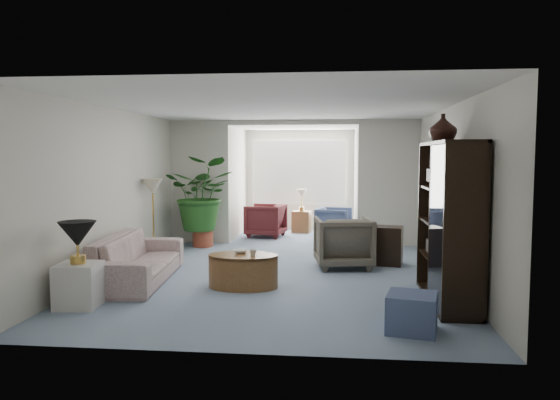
# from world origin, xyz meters

# --- Properties ---
(floor) EXTENTS (6.00, 6.00, 0.00)m
(floor) POSITION_xyz_m (0.00, 0.00, 0.00)
(floor) COLOR #7F95A7
(floor) RESTS_ON ground
(sunroom_floor) EXTENTS (2.60, 2.60, 0.00)m
(sunroom_floor) POSITION_xyz_m (0.00, 4.10, 0.00)
(sunroom_floor) COLOR #7F95A7
(sunroom_floor) RESTS_ON ground
(back_pier_left) EXTENTS (1.20, 0.12, 2.50)m
(back_pier_left) POSITION_xyz_m (-1.90, 3.00, 1.25)
(back_pier_left) COLOR beige
(back_pier_left) RESTS_ON ground
(back_pier_right) EXTENTS (1.20, 0.12, 2.50)m
(back_pier_right) POSITION_xyz_m (1.90, 3.00, 1.25)
(back_pier_right) COLOR beige
(back_pier_right) RESTS_ON ground
(back_header) EXTENTS (2.60, 0.12, 0.10)m
(back_header) POSITION_xyz_m (0.00, 3.00, 2.45)
(back_header) COLOR beige
(back_header) RESTS_ON back_pier_left
(window_pane) EXTENTS (2.20, 0.02, 1.50)m
(window_pane) POSITION_xyz_m (0.00, 5.18, 1.40)
(window_pane) COLOR white
(window_blinds) EXTENTS (2.20, 0.02, 1.50)m
(window_blinds) POSITION_xyz_m (0.00, 5.15, 1.40)
(window_blinds) COLOR white
(framed_picture) EXTENTS (0.04, 0.50, 0.40)m
(framed_picture) POSITION_xyz_m (2.46, -0.10, 1.70)
(framed_picture) COLOR beige
(sofa) EXTENTS (1.07, 2.32, 0.66)m
(sofa) POSITION_xyz_m (-1.95, -0.36, 0.33)
(sofa) COLOR beige
(sofa) RESTS_ON ground
(end_table) EXTENTS (0.51, 0.51, 0.52)m
(end_table) POSITION_xyz_m (-2.15, -1.71, 0.26)
(end_table) COLOR silver
(end_table) RESTS_ON ground
(table_lamp) EXTENTS (0.44, 0.44, 0.30)m
(table_lamp) POSITION_xyz_m (-2.15, -1.71, 0.87)
(table_lamp) COLOR black
(table_lamp) RESTS_ON end_table
(floor_lamp) EXTENTS (0.36, 0.36, 0.28)m
(floor_lamp) POSITION_xyz_m (-2.32, 1.40, 1.25)
(floor_lamp) COLOR beige
(floor_lamp) RESTS_ON ground
(coffee_table) EXTENTS (1.21, 1.21, 0.45)m
(coffee_table) POSITION_xyz_m (-0.38, -0.57, 0.23)
(coffee_table) COLOR brown
(coffee_table) RESTS_ON ground
(coffee_bowl) EXTENTS (0.25, 0.25, 0.05)m
(coffee_bowl) POSITION_xyz_m (-0.43, -0.47, 0.47)
(coffee_bowl) COLOR white
(coffee_bowl) RESTS_ON coffee_table
(coffee_cup) EXTENTS (0.12, 0.12, 0.09)m
(coffee_cup) POSITION_xyz_m (-0.23, -0.67, 0.49)
(coffee_cup) COLOR beige
(coffee_cup) RESTS_ON coffee_table
(wingback_chair) EXTENTS (0.99, 1.01, 0.82)m
(wingback_chair) POSITION_xyz_m (0.99, 0.88, 0.41)
(wingback_chair) COLOR #6A6454
(wingback_chair) RESTS_ON ground
(side_table_dark) EXTENTS (0.60, 0.52, 0.63)m
(side_table_dark) POSITION_xyz_m (1.69, 1.18, 0.32)
(side_table_dark) COLOR black
(side_table_dark) RESTS_ON ground
(entertainment_cabinet) EXTENTS (0.47, 1.76, 1.96)m
(entertainment_cabinet) POSITION_xyz_m (2.23, -1.02, 0.98)
(entertainment_cabinet) COLOR black
(entertainment_cabinet) RESTS_ON ground
(cabinet_urn) EXTENTS (0.35, 0.35, 0.37)m
(cabinet_urn) POSITION_xyz_m (2.23, -0.52, 2.14)
(cabinet_urn) COLOR black
(cabinet_urn) RESTS_ON entertainment_cabinet
(ottoman) EXTENTS (0.58, 0.58, 0.39)m
(ottoman) POSITION_xyz_m (1.64, -2.21, 0.19)
(ottoman) COLOR #4E5B86
(ottoman) RESTS_ON ground
(plant_pot) EXTENTS (0.40, 0.40, 0.32)m
(plant_pot) POSITION_xyz_m (-1.74, 2.58, 0.16)
(plant_pot) COLOR #9D442D
(plant_pot) RESTS_ON ground
(house_plant) EXTENTS (1.31, 1.13, 1.45)m
(house_plant) POSITION_xyz_m (-1.74, 2.58, 1.05)
(house_plant) COLOR #245A1E
(house_plant) RESTS_ON plant_pot
(sunroom_chair_blue) EXTENTS (0.84, 0.83, 0.67)m
(sunroom_chair_blue) POSITION_xyz_m (0.83, 3.97, 0.33)
(sunroom_chair_blue) COLOR #4E5B86
(sunroom_chair_blue) RESTS_ON ground
(sunroom_chair_maroon) EXTENTS (0.92, 0.90, 0.73)m
(sunroom_chair_maroon) POSITION_xyz_m (-0.67, 3.97, 0.36)
(sunroom_chair_maroon) COLOR #591E20
(sunroom_chair_maroon) RESTS_ON ground
(sunroom_table) EXTENTS (0.46, 0.38, 0.50)m
(sunroom_table) POSITION_xyz_m (0.08, 4.72, 0.25)
(sunroom_table) COLOR brown
(sunroom_table) RESTS_ON ground
(shelf_clutter) EXTENTS (0.30, 1.10, 1.06)m
(shelf_clutter) POSITION_xyz_m (2.18, -1.06, 0.98)
(shelf_clutter) COLOR #474643
(shelf_clutter) RESTS_ON entertainment_cabinet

